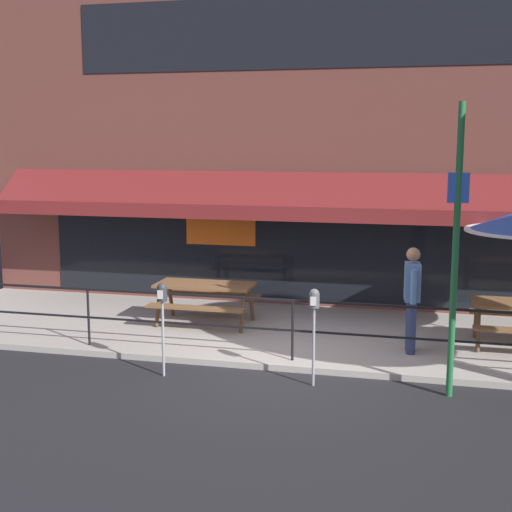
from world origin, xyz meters
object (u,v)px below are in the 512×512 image
(parking_meter_far, at_px, (314,308))
(street_sign_pole, at_px, (456,249))
(pedestrian_walking, at_px, (412,294))
(picnic_table_left, at_px, (205,292))
(parking_meter_near, at_px, (162,301))

(parking_meter_far, xyz_separation_m, street_sign_pole, (1.89, 0.04, 0.90))
(pedestrian_walking, relative_size, street_sign_pole, 0.43)
(pedestrian_walking, height_order, parking_meter_far, pedestrian_walking)
(picnic_table_left, height_order, parking_meter_far, parking_meter_far)
(picnic_table_left, bearing_deg, street_sign_pole, -30.19)
(pedestrian_walking, relative_size, parking_meter_near, 1.20)
(pedestrian_walking, xyz_separation_m, parking_meter_far, (-1.31, -1.66, 0.09))
(street_sign_pole, bearing_deg, picnic_table_left, 149.81)
(parking_meter_near, relative_size, street_sign_pole, 0.36)
(street_sign_pole, bearing_deg, parking_meter_near, -177.88)
(picnic_table_left, xyz_separation_m, parking_meter_far, (2.45, -2.56, 0.44))
(pedestrian_walking, distance_m, parking_meter_far, 2.12)
(pedestrian_walking, distance_m, parking_meter_near, 3.97)
(picnic_table_left, relative_size, parking_meter_far, 1.27)
(parking_meter_far, bearing_deg, street_sign_pole, 1.12)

